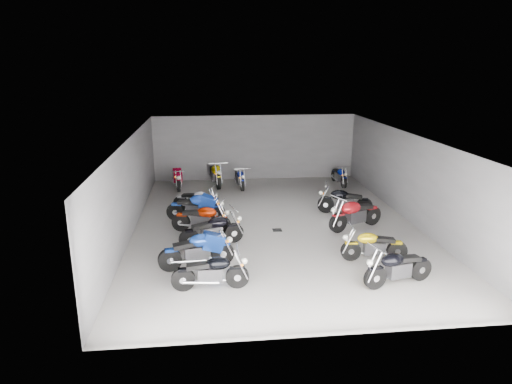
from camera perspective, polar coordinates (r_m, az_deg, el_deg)
The scene contains 20 objects.
ground at distance 16.54m, azimuth 2.40°, elevation -4.19°, with size 14.00×14.00×0.00m, color gray.
wall_back at distance 22.85m, azimuth -0.14°, elevation 5.58°, with size 10.00×0.10×3.20m, color slate.
wall_left at distance 16.11m, azimuth -15.41°, elevation 0.67°, with size 0.10×14.00×3.20m, color slate.
wall_right at distance 17.51m, azimuth 18.88°, elevation 1.56°, with size 0.10×14.00×3.20m, color slate.
ceiling at distance 15.73m, azimuth 2.53°, elevation 6.90°, with size 10.00×14.00×0.04m, color black.
drain_grate at distance 16.07m, azimuth 2.66°, elevation -4.77°, with size 0.32×0.32×0.01m, color black.
motorcycle_left_a at distance 11.94m, azimuth -5.61°, elevation -9.91°, with size 2.01×0.39×0.88m.
motorcycle_left_b at distance 13.16m, azimuth -7.31°, elevation -7.23°, with size 2.18×0.61×0.96m.
motorcycle_left_c at distance 14.64m, azimuth -5.45°, elevation -4.81°, with size 2.08×0.75×0.94m.
motorcycle_left_d at distance 15.79m, azimuth -6.80°, elevation -3.33°, with size 2.05×0.75×0.92m.
motorcycle_left_e at distance 16.91m, azimuth -7.45°, elevation -1.95°, with size 2.18×0.69×0.97m.
motorcycle_left_f at distance 18.09m, azimuth -7.42°, elevation -1.02°, with size 1.83×0.77×0.84m.
motorcycle_right_a at distance 12.66m, azimuth 17.30°, elevation -8.96°, with size 2.04×0.66×0.91m.
motorcycle_right_b at distance 13.96m, azimuth 14.46°, elevation -6.49°, with size 1.97×0.44×0.87m.
motorcycle_right_d at distance 16.40m, azimuth 12.29°, elevation -2.70°, with size 2.14×1.06×1.00m.
motorcycle_right_e at distance 17.99m, azimuth 10.98°, elevation -1.10°, with size 2.09×0.70×0.94m.
motorcycle_back_a at distance 21.63m, azimuth -9.89°, elevation 1.81°, with size 0.54×2.13×0.94m.
motorcycle_back_b at distance 21.84m, azimuth -5.08°, elevation 2.23°, with size 0.57×2.30×1.01m.
motorcycle_back_c at distance 21.39m, azimuth -2.04°, elevation 1.76°, with size 0.43×1.94×0.85m.
motorcycle_back_f at distance 22.27m, azimuth 10.38°, elevation 2.04°, with size 0.40×1.90×0.83m.
Camera 1 is at (-2.34, -15.37, 5.64)m, focal length 32.00 mm.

